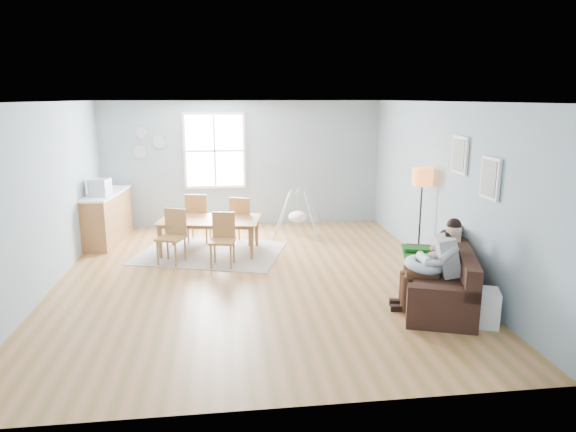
{
  "coord_description": "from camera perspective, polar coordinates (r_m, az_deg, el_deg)",
  "views": [
    {
      "loc": [
        -0.42,
        -7.63,
        2.76
      ],
      "look_at": [
        0.53,
        -0.09,
        1.0
      ],
      "focal_mm": 32.0,
      "sensor_mm": 36.0,
      "label": 1
    }
  ],
  "objects": [
    {
      "name": "room",
      "position": [
        7.65,
        -4.12,
        10.47
      ],
      "size": [
        8.4,
        9.4,
        3.9
      ],
      "color": "olive"
    },
    {
      "name": "window",
      "position": [
        11.15,
        -8.15,
        7.19
      ],
      "size": [
        1.32,
        0.08,
        1.62
      ],
      "color": "white",
      "rests_on": "room"
    },
    {
      "name": "pictures",
      "position": [
        7.45,
        19.97,
        5.25
      ],
      "size": [
        0.05,
        1.34,
        0.74
      ],
      "color": "white",
      "rests_on": "room"
    },
    {
      "name": "wall_plates",
      "position": [
        11.25,
        -15.41,
        7.83
      ],
      "size": [
        0.67,
        0.02,
        0.66
      ],
      "color": "#8D9FA9",
      "rests_on": "room"
    },
    {
      "name": "sofa",
      "position": [
        7.39,
        16.7,
        -7.13
      ],
      "size": [
        1.44,
        2.13,
        0.79
      ],
      "color": "black",
      "rests_on": "room"
    },
    {
      "name": "green_throw",
      "position": [
        7.93,
        15.91,
        -3.98
      ],
      "size": [
        1.07,
        0.98,
        0.04
      ],
      "primitive_type": "cube",
      "rotation": [
        0.0,
        0.0,
        -0.28
      ],
      "color": "#135317",
      "rests_on": "sofa"
    },
    {
      "name": "beige_pillow",
      "position": [
        7.77,
        18.13,
        -2.87
      ],
      "size": [
        0.32,
        0.47,
        0.46
      ],
      "primitive_type": "cube",
      "rotation": [
        0.0,
        0.0,
        -0.44
      ],
      "color": "tan",
      "rests_on": "sofa"
    },
    {
      "name": "father",
      "position": [
        6.99,
        16.05,
        -4.87
      ],
      "size": [
        0.92,
        0.52,
        1.26
      ],
      "color": "#9D9C9F",
      "rests_on": "sofa"
    },
    {
      "name": "nursing_pillow",
      "position": [
        7.0,
        14.83,
        -5.27
      ],
      "size": [
        0.67,
        0.66,
        0.2
      ],
      "primitive_type": "torus",
      "rotation": [
        0.0,
        0.14,
        -0.4
      ],
      "color": "#CADFFD",
      "rests_on": "father"
    },
    {
      "name": "infant",
      "position": [
        7.01,
        14.79,
        -4.57
      ],
      "size": [
        0.13,
        0.35,
        0.13
      ],
      "color": "silver",
      "rests_on": "nursing_pillow"
    },
    {
      "name": "toddler",
      "position": [
        7.44,
        16.23,
        -3.81
      ],
      "size": [
        0.53,
        0.41,
        0.79
      ],
      "color": "white",
      "rests_on": "sofa"
    },
    {
      "name": "floor_lamp",
      "position": [
        8.69,
        14.68,
        3.36
      ],
      "size": [
        0.33,
        0.33,
        1.65
      ],
      "color": "black",
      "rests_on": "room"
    },
    {
      "name": "storage_cube",
      "position": [
        6.88,
        20.59,
        -9.46
      ],
      "size": [
        0.51,
        0.48,
        0.45
      ],
      "color": "white",
      "rests_on": "room"
    },
    {
      "name": "rug",
      "position": [
        9.47,
        -8.61,
        -4.03
      ],
      "size": [
        2.95,
        2.55,
        0.01
      ],
      "primitive_type": "cube",
      "rotation": [
        0.0,
        0.0,
        -0.3
      ],
      "color": "gray",
      "rests_on": "room"
    },
    {
      "name": "dining_table",
      "position": [
        9.38,
        -8.67,
        -2.23
      ],
      "size": [
        1.93,
        1.29,
        0.63
      ],
      "primitive_type": "imported",
      "rotation": [
        0.0,
        0.0,
        -0.17
      ],
      "color": "brown",
      "rests_on": "rug"
    },
    {
      "name": "chair_sw",
      "position": [
        8.92,
        -12.66,
        -1.82
      ],
      "size": [
        0.55,
        0.55,
        0.92
      ],
      "color": "#976034",
      "rests_on": "rug"
    },
    {
      "name": "chair_se",
      "position": [
        8.63,
        -7.25,
        -2.22
      ],
      "size": [
        0.47,
        0.47,
        0.89
      ],
      "color": "#976034",
      "rests_on": "rug"
    },
    {
      "name": "chair_nw",
      "position": [
        10.03,
        -10.0,
        0.15
      ],
      "size": [
        0.51,
        0.51,
        0.98
      ],
      "color": "#976034",
      "rests_on": "rug"
    },
    {
      "name": "chair_ne",
      "position": [
        9.77,
        -5.13,
        -0.18
      ],
      "size": [
        0.56,
        0.56,
        0.94
      ],
      "color": "#976034",
      "rests_on": "rug"
    },
    {
      "name": "counter",
      "position": [
        10.59,
        -19.45,
        -0.08
      ],
      "size": [
        0.68,
        1.78,
        0.97
      ],
      "color": "brown",
      "rests_on": "room"
    },
    {
      "name": "monitor",
      "position": [
        10.16,
        -20.21,
        3.01
      ],
      "size": [
        0.39,
        0.38,
        0.32
      ],
      "color": "#B2B3B7",
      "rests_on": "counter"
    },
    {
      "name": "baby_swing",
      "position": [
        10.38,
        1.11,
        0.01
      ],
      "size": [
        1.12,
        1.13,
        0.94
      ],
      "color": "#B2B3B7",
      "rests_on": "room"
    }
  ]
}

